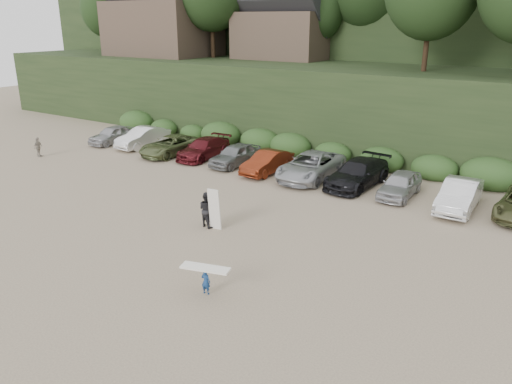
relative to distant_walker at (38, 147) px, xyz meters
The scene contains 5 objects.
ground 21.14m from the distant_walker, 10.96° to the right, with size 120.00×120.00×0.00m, color tan.
parked_cars 21.09m from the distant_walker, 16.63° to the left, with size 36.83×6.06×1.63m.
distant_walker is the anchor object (origin of this frame).
child_surfer 23.53m from the distant_walker, 20.58° to the right, with size 1.86×0.96×1.07m.
adult_surfer 18.53m from the distant_walker, 10.51° to the right, with size 1.33×0.80×2.04m.
Camera 1 is at (11.51, -16.53, 9.43)m, focal length 35.00 mm.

